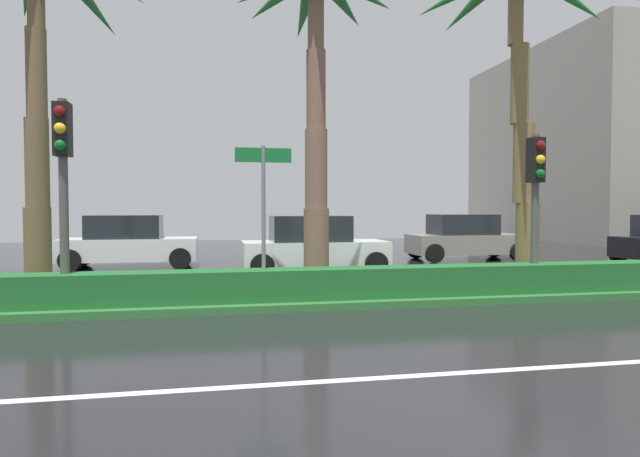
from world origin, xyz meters
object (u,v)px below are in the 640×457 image
(car_in_traffic_third, at_px, (313,246))
(palm_tree_centre_left, at_px, (316,23))
(street_name_sign, at_px, (263,201))
(palm_tree_centre, at_px, (516,19))
(car_in_traffic_fourth, at_px, (465,238))
(car_in_traffic_second, at_px, (129,242))
(traffic_signal_median_right, at_px, (536,183))
(traffic_signal_median_left, at_px, (63,164))

(car_in_traffic_third, bearing_deg, palm_tree_centre_left, -99.56)
(palm_tree_centre_left, distance_m, street_name_sign, 4.53)
(palm_tree_centre, bearing_deg, street_name_sign, -165.95)
(palm_tree_centre, height_order, car_in_traffic_fourth, palm_tree_centre)
(palm_tree_centre_left, xyz_separation_m, palm_tree_centre, (4.97, 0.01, 0.43))
(car_in_traffic_second, height_order, car_in_traffic_third, same)
(car_in_traffic_second, bearing_deg, traffic_signal_median_right, -40.31)
(palm_tree_centre_left, relative_size, car_in_traffic_third, 1.79)
(traffic_signal_median_right, distance_m, car_in_traffic_second, 12.65)
(palm_tree_centre, xyz_separation_m, traffic_signal_median_right, (-0.45, -1.62, -4.07))
(traffic_signal_median_left, bearing_deg, street_name_sign, 1.65)
(palm_tree_centre_left, relative_size, traffic_signal_median_left, 2.05)
(palm_tree_centre_left, xyz_separation_m, car_in_traffic_fourth, (7.05, 6.84, -5.29))
(car_in_traffic_second, relative_size, car_in_traffic_fourth, 1.00)
(traffic_signal_median_right, xyz_separation_m, car_in_traffic_third, (-3.88, 5.39, -1.65))
(street_name_sign, distance_m, car_in_traffic_third, 5.83)
(palm_tree_centre_left, distance_m, car_in_traffic_third, 6.53)
(traffic_signal_median_left, xyz_separation_m, car_in_traffic_third, (5.58, 5.45, -1.91))
(street_name_sign, height_order, car_in_traffic_fourth, street_name_sign)
(car_in_traffic_fourth, bearing_deg, traffic_signal_median_left, -144.62)
(palm_tree_centre, bearing_deg, traffic_signal_median_left, -170.38)
(traffic_signal_median_left, distance_m, car_in_traffic_third, 8.03)
(car_in_traffic_second, bearing_deg, car_in_traffic_third, -25.64)
(traffic_signal_median_left, relative_size, car_in_traffic_second, 0.87)
(palm_tree_centre, relative_size, car_in_traffic_second, 1.92)
(palm_tree_centre, bearing_deg, car_in_traffic_second, 147.06)
(traffic_signal_median_right, bearing_deg, car_in_traffic_second, 139.69)
(palm_tree_centre_left, xyz_separation_m, traffic_signal_median_right, (4.52, -1.61, -3.64))
(palm_tree_centre_left, xyz_separation_m, car_in_traffic_second, (-5.05, 6.50, -5.29))
(palm_tree_centre_left, relative_size, palm_tree_centre, 0.93)
(car_in_traffic_third, bearing_deg, traffic_signal_median_left, -135.70)
(traffic_signal_median_left, xyz_separation_m, traffic_signal_median_right, (9.47, 0.06, -0.26))
(street_name_sign, bearing_deg, car_in_traffic_second, 114.72)
(palm_tree_centre, relative_size, car_in_traffic_third, 1.92)
(traffic_signal_median_left, bearing_deg, car_in_traffic_second, 90.71)
(palm_tree_centre_left, bearing_deg, traffic_signal_median_right, -19.67)
(palm_tree_centre_left, xyz_separation_m, car_in_traffic_third, (0.64, 3.77, -5.29))
(palm_tree_centre, bearing_deg, traffic_signal_median_right, -105.64)
(traffic_signal_median_left, bearing_deg, traffic_signal_median_right, 0.35)
(traffic_signal_median_right, bearing_deg, palm_tree_centre, 74.36)
(car_in_traffic_fourth, bearing_deg, palm_tree_centre, -106.90)
(traffic_signal_median_right, bearing_deg, street_name_sign, 179.55)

